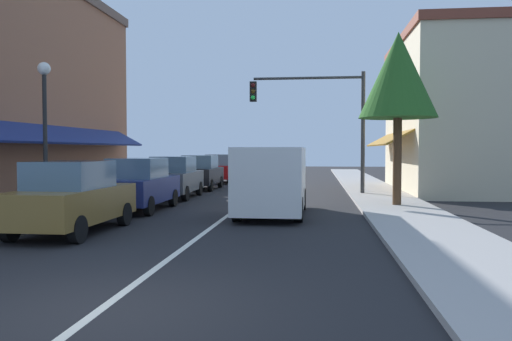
# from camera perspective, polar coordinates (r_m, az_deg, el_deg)

# --- Properties ---
(ground_plane) EXTENTS (80.00, 80.00, 0.00)m
(ground_plane) POSITION_cam_1_polar(r_m,az_deg,el_deg) (24.42, 0.23, -2.51)
(ground_plane) COLOR black
(sidewalk_left) EXTENTS (2.60, 56.00, 0.12)m
(sidewalk_left) POSITION_cam_1_polar(r_m,az_deg,el_deg) (25.62, -12.10, -2.20)
(sidewalk_left) COLOR gray
(sidewalk_left) RESTS_ON ground
(sidewalk_right) EXTENTS (2.60, 56.00, 0.12)m
(sidewalk_right) POSITION_cam_1_polar(r_m,az_deg,el_deg) (24.42, 13.17, -2.43)
(sidewalk_right) COLOR #A39E99
(sidewalk_right) RESTS_ON ground
(lane_center_stripe) EXTENTS (0.14, 52.00, 0.01)m
(lane_center_stripe) POSITION_cam_1_polar(r_m,az_deg,el_deg) (24.42, 0.23, -2.51)
(lane_center_stripe) COLOR silver
(lane_center_stripe) RESTS_ON ground
(storefront_right_block) EXTENTS (6.09, 10.20, 7.57)m
(storefront_right_block) POSITION_cam_1_polar(r_m,az_deg,el_deg) (27.02, 20.58, 5.84)
(storefront_right_block) COLOR beige
(storefront_right_block) RESTS_ON ground
(parked_car_nearest_left) EXTENTS (1.81, 4.11, 1.77)m
(parked_car_nearest_left) POSITION_cam_1_polar(r_m,az_deg,el_deg) (13.42, -19.67, -2.82)
(parked_car_nearest_left) COLOR brown
(parked_car_nearest_left) RESTS_ON ground
(parked_car_second_left) EXTENTS (1.79, 4.10, 1.77)m
(parked_car_second_left) POSITION_cam_1_polar(r_m,az_deg,el_deg) (17.77, -12.83, -1.53)
(parked_car_second_left) COLOR navy
(parked_car_second_left) RESTS_ON ground
(parked_car_third_left) EXTENTS (1.86, 4.14, 1.77)m
(parked_car_third_left) POSITION_cam_1_polar(r_m,az_deg,el_deg) (22.12, -9.03, -0.76)
(parked_car_third_left) COLOR #4C5156
(parked_car_third_left) RESTS_ON ground
(parked_car_far_left) EXTENTS (1.81, 4.11, 1.77)m
(parked_car_far_left) POSITION_cam_1_polar(r_m,az_deg,el_deg) (26.83, -6.15, -0.21)
(parked_car_far_left) COLOR black
(parked_car_far_left) RESTS_ON ground
(parked_car_distant_left) EXTENTS (1.88, 4.15, 1.77)m
(parked_car_distant_left) POSITION_cam_1_polar(r_m,az_deg,el_deg) (32.10, -3.89, 0.20)
(parked_car_distant_left) COLOR maroon
(parked_car_distant_left) RESTS_ON ground
(van_in_lane) EXTENTS (2.02, 5.19, 2.12)m
(van_in_lane) POSITION_cam_1_polar(r_m,az_deg,el_deg) (16.19, 1.84, -0.89)
(van_in_lane) COLOR silver
(van_in_lane) RESTS_ON ground
(traffic_signal_mast_arm) EXTENTS (5.16, 0.50, 5.53)m
(traffic_signal_mast_arm) POSITION_cam_1_polar(r_m,az_deg,el_deg) (23.46, 7.35, 6.55)
(traffic_signal_mast_arm) COLOR #333333
(traffic_signal_mast_arm) RESTS_ON ground
(street_lamp_left_near) EXTENTS (0.36, 0.36, 4.52)m
(street_lamp_left_near) POSITION_cam_1_polar(r_m,az_deg,el_deg) (15.84, -22.31, 5.83)
(street_lamp_left_near) COLOR black
(street_lamp_left_near) RESTS_ON ground
(tree_right_near) EXTENTS (2.72, 2.72, 6.15)m
(tree_right_near) POSITION_cam_1_polar(r_m,az_deg,el_deg) (18.90, 15.44, 10.02)
(tree_right_near) COLOR #4C331E
(tree_right_near) RESTS_ON ground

